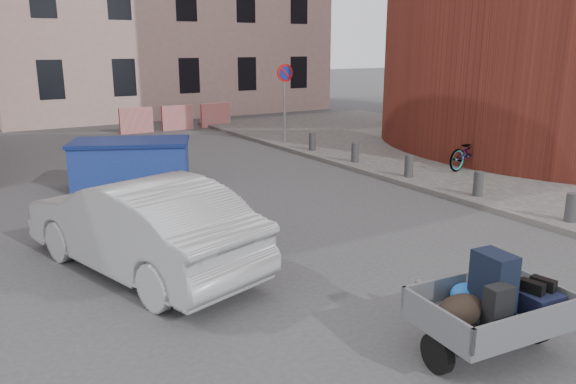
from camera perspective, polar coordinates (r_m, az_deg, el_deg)
ground at (r=8.62m, az=-1.74°, el=-8.39°), size 120.00×120.00×0.00m
sidewalk at (r=17.98m, az=20.11°, el=3.18°), size 9.00×24.00×0.12m
no_parking_sign at (r=19.19m, az=-0.32°, el=10.65°), size 0.60×0.09×2.65m
bollards at (r=14.60m, az=12.18°, el=2.59°), size 0.22×9.02×0.55m
barriers at (r=23.52m, az=-11.18°, el=7.42°), size 4.70×0.18×1.00m
trailer at (r=6.65m, az=19.87°, el=-10.88°), size 1.70×1.87×1.20m
dumpster at (r=14.18m, az=-15.62°, el=2.80°), size 3.11×2.44×1.16m
silver_car at (r=8.84m, az=-14.81°, el=-3.21°), size 2.74×4.71×1.47m
bicycle at (r=15.98m, az=18.02°, el=3.95°), size 1.87×0.86×0.95m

